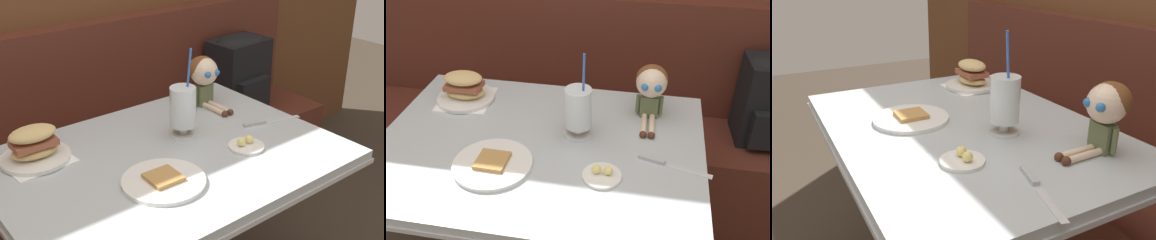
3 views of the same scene
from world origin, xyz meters
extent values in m
cube|color=#512319|center=(0.00, 0.77, 0.23)|extent=(2.60, 0.48, 0.45)
cube|color=#512319|center=(0.00, 0.96, 0.73)|extent=(2.60, 0.10, 0.55)
cube|color=#B2BCC1|center=(0.00, 0.18, 0.72)|extent=(1.10, 0.80, 0.03)
cube|color=#B7BABF|center=(0.00, 0.18, 0.70)|extent=(1.11, 0.81, 0.02)
cylinder|color=white|center=(-0.11, 0.04, 0.75)|extent=(0.25, 0.25, 0.01)
cube|color=#B78447|center=(-0.11, 0.04, 0.76)|extent=(0.10, 0.10, 0.01)
cylinder|color=silver|center=(0.12, 0.26, 0.74)|extent=(0.10, 0.10, 0.01)
cylinder|color=silver|center=(0.12, 0.26, 0.77)|extent=(0.03, 0.03, 0.03)
cylinder|color=silver|center=(0.12, 0.26, 0.85)|extent=(0.09, 0.09, 0.14)
cylinder|color=brown|center=(0.12, 0.26, 0.84)|extent=(0.08, 0.08, 0.12)
cylinder|color=blue|center=(0.14, 0.25, 0.95)|extent=(0.02, 0.03, 0.22)
cube|color=white|center=(-0.35, 0.41, 0.74)|extent=(0.21, 0.21, 0.00)
cylinder|color=white|center=(-0.35, 0.41, 0.75)|extent=(0.22, 0.22, 0.01)
ellipsoid|color=tan|center=(-0.35, 0.41, 0.77)|extent=(0.15, 0.10, 0.04)
cube|color=#995138|center=(-0.35, 0.41, 0.80)|extent=(0.14, 0.09, 0.02)
ellipsoid|color=tan|center=(-0.35, 0.41, 0.83)|extent=(0.15, 0.10, 0.04)
cylinder|color=white|center=(0.23, 0.05, 0.74)|extent=(0.12, 0.12, 0.01)
sphere|color=#F4E07A|center=(0.22, 0.06, 0.76)|extent=(0.03, 0.03, 0.03)
sphere|color=#F4E07A|center=(0.25, 0.06, 0.76)|extent=(0.03, 0.03, 0.03)
cube|color=silver|center=(0.50, 0.13, 0.74)|extent=(0.14, 0.06, 0.00)
cube|color=#B2B5BA|center=(0.38, 0.16, 0.75)|extent=(0.09, 0.04, 0.01)
cube|color=#5B6642|center=(0.35, 0.42, 0.78)|extent=(0.06, 0.04, 0.08)
sphere|color=beige|center=(0.35, 0.42, 0.88)|extent=(0.11, 0.11, 0.11)
ellipsoid|color=brown|center=(0.35, 0.44, 0.89)|extent=(0.11, 0.11, 0.10)
sphere|color=#2D6BB2|center=(0.33, 0.37, 0.88)|extent=(0.03, 0.03, 0.03)
sphere|color=#2D6BB2|center=(0.38, 0.38, 0.88)|extent=(0.03, 0.03, 0.03)
cylinder|color=beige|center=(0.34, 0.34, 0.75)|extent=(0.02, 0.12, 0.02)
cylinder|color=beige|center=(0.37, 0.34, 0.75)|extent=(0.02, 0.12, 0.02)
sphere|color=#4C2819|center=(0.34, 0.28, 0.75)|extent=(0.03, 0.03, 0.03)
sphere|color=#4C2819|center=(0.37, 0.28, 0.75)|extent=(0.03, 0.03, 0.03)
cylinder|color=#5B6642|center=(0.31, 0.42, 0.79)|extent=(0.02, 0.02, 0.07)
cylinder|color=#5B6642|center=(0.40, 0.42, 0.79)|extent=(0.02, 0.02, 0.07)
cube|color=black|center=(0.89, 0.79, 0.64)|extent=(0.31, 0.22, 0.38)
cube|color=black|center=(0.89, 0.67, 0.56)|extent=(0.21, 0.07, 0.17)
ellipsoid|color=black|center=(0.89, 0.79, 0.82)|extent=(0.30, 0.21, 0.07)
camera|label=1|loc=(-0.82, -0.98, 1.53)|focal=46.52mm
camera|label=2|loc=(0.34, -0.94, 1.62)|focal=40.72mm
camera|label=3|loc=(1.04, -0.38, 1.22)|focal=36.93mm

